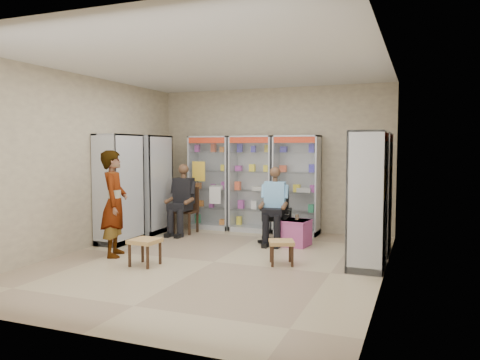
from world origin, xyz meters
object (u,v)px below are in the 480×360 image
at_px(cabinet_right_far, 375,193).
at_px(cabinet_right_near, 368,200).
at_px(wooden_chair, 185,210).
at_px(woven_stool_a, 281,252).
at_px(cabinet_back_right, 297,185).
at_px(standing_man, 114,203).
at_px(woven_stool_b, 145,252).
at_px(cabinet_left_near, 119,189).
at_px(cabinet_left_far, 151,184).
at_px(office_chair, 276,215).
at_px(seated_shopkeeper, 275,208).
at_px(cabinet_back_left, 211,182).
at_px(cabinet_back_mid, 253,184).
at_px(pink_trunk, 295,233).

height_order(cabinet_right_far, cabinet_right_near, same).
relative_size(wooden_chair, woven_stool_a, 2.57).
bearing_deg(cabinet_right_near, woven_stool_a, 102.81).
distance_m(cabinet_back_right, standing_man, 3.72).
relative_size(woven_stool_a, woven_stool_b, 0.91).
bearing_deg(cabinet_right_near, cabinet_left_near, 87.43).
distance_m(cabinet_left_far, office_chair, 2.73).
height_order(seated_shopkeeper, standing_man, standing_man).
bearing_deg(standing_man, office_chair, -71.45).
xyz_separation_m(cabinet_back_left, cabinet_back_right, (1.90, 0.00, 0.00)).
bearing_deg(cabinet_left_far, cabinet_back_mid, 116.32).
relative_size(seated_shopkeeper, standing_man, 0.77).
bearing_deg(cabinet_left_far, cabinet_back_right, 108.19).
relative_size(cabinet_left_near, office_chair, 1.94).
distance_m(cabinet_back_right, woven_stool_a, 2.67).
distance_m(cabinet_right_far, standing_man, 4.30).
bearing_deg(cabinet_back_left, cabinet_left_near, -114.61).
xyz_separation_m(cabinet_back_left, cabinet_left_far, (-0.93, -0.93, 0.00)).
relative_size(pink_trunk, woven_stool_a, 1.32).
bearing_deg(cabinet_left_near, pink_trunk, 106.44).
height_order(cabinet_back_left, seated_shopkeeper, cabinet_back_left).
distance_m(woven_stool_b, standing_man, 1.09).
xyz_separation_m(cabinet_left_far, pink_trunk, (3.09, -0.19, -0.77)).
bearing_deg(office_chair, woven_stool_b, -126.41).
xyz_separation_m(woven_stool_a, woven_stool_b, (-1.88, -0.80, 0.02)).
bearing_deg(cabinet_right_far, seated_shopkeeper, 86.59).
height_order(cabinet_back_mid, woven_stool_a, cabinet_back_mid).
bearing_deg(woven_stool_a, cabinet_right_far, 48.55).
bearing_deg(cabinet_left_far, seated_shopkeeper, 87.99).
xyz_separation_m(cabinet_right_far, standing_man, (-3.89, -1.82, -0.14)).
xyz_separation_m(cabinet_back_left, wooden_chair, (-0.25, -0.73, -0.53)).
height_order(office_chair, woven_stool_a, office_chair).
height_order(cabinet_back_right, cabinet_left_far, same).
height_order(cabinet_back_left, cabinet_back_right, same).
distance_m(cabinet_right_far, cabinet_left_far, 4.46).
xyz_separation_m(cabinet_right_far, seated_shopkeeper, (-1.77, 0.11, -0.34)).
xyz_separation_m(seated_shopkeeper, standing_man, (-2.12, -1.92, 0.20)).
bearing_deg(cabinet_left_near, woven_stool_b, 46.96).
height_order(cabinet_left_far, woven_stool_b, cabinet_left_far).
relative_size(woven_stool_a, standing_man, 0.21).
relative_size(cabinet_back_right, standing_man, 1.17).
height_order(cabinet_back_left, cabinet_back_mid, same).
bearing_deg(cabinet_back_left, woven_stool_a, -47.28).
distance_m(seated_shopkeeper, pink_trunk, 0.59).
bearing_deg(pink_trunk, cabinet_left_near, -163.56).
relative_size(cabinet_back_mid, cabinet_right_far, 1.00).
bearing_deg(office_chair, cabinet_back_left, 144.29).
height_order(cabinet_back_right, woven_stool_a, cabinet_back_right).
bearing_deg(cabinet_back_left, cabinet_back_mid, 0.00).
relative_size(cabinet_back_right, woven_stool_b, 5.00).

